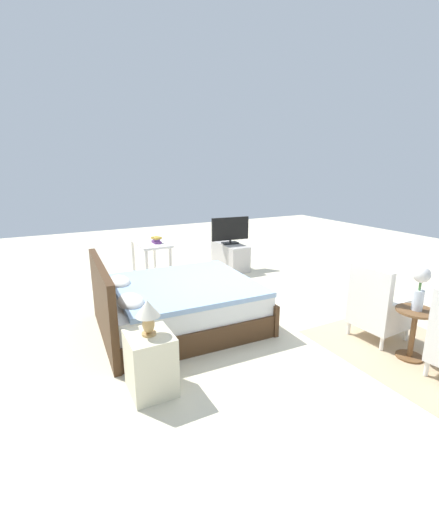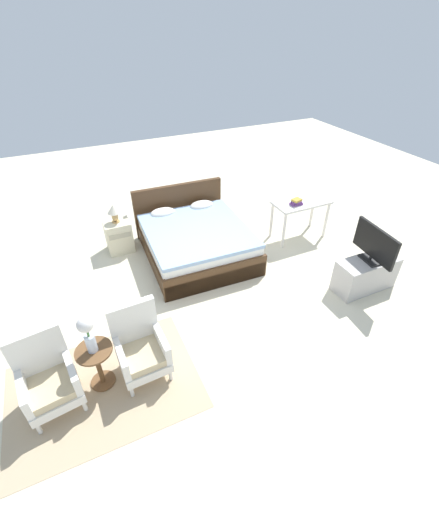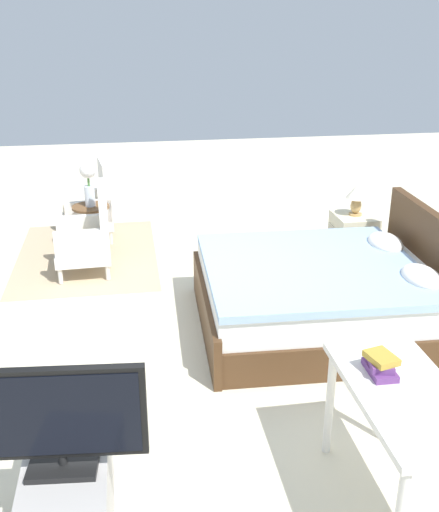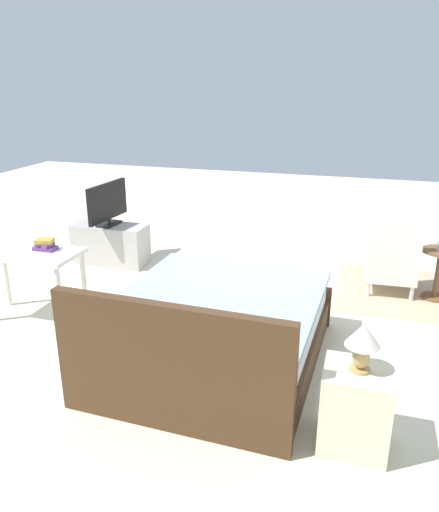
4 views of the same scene
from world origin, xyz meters
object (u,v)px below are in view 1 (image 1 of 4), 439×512
Objects in this scene: table_lamp at (148,312)px; side_table at (414,328)px; flower_vase at (420,284)px; tv_stand at (230,256)px; book_stack at (156,240)px; tv_flatscreen at (230,230)px; bed at (176,304)px; armchair_by_window_right at (376,309)px; nightstand at (151,363)px; vanity_desk at (150,248)px.

side_table is at bearing -105.86° from table_lamp.
table_lamp is (0.76, 2.68, -0.07)m from flower_vase.
tv_stand is 1.72m from book_stack.
table_lamp is 4.17m from tv_flatscreen.
armchair_by_window_right is (-1.46, -2.01, 0.08)m from bed.
bed is at bearing -30.39° from nightstand.
side_table is 1.72× the size of table_lamp.
book_stack is (-0.17, -0.07, 0.16)m from vanity_desk.
armchair_by_window_right reaches higher than tv_stand.
side_table is at bearing -45.00° from flower_vase.
book_stack is at bearing -18.87° from nightstand.
vanity_desk is 4.78× the size of book_stack.
vanity_desk is (3.94, 1.72, -0.23)m from flower_vase.
tv_stand is at bearing -82.58° from book_stack.
tv_flatscreen is (3.98, 0.03, 0.45)m from side_table.
book_stack is at bearing -158.72° from vanity_desk.
bed is 2.21× the size of armchair_by_window_right.
armchair_by_window_right is 2.72m from nightstand.
side_table is at bearing -156.41° from vanity_desk.
flower_vase reaches higher than bed.
book_stack is at bearing 97.50° from tv_flatscreen.
bed is 2.53× the size of tv_flatscreen.
nightstand is (0.27, 2.70, -0.10)m from armchair_by_window_right.
flower_vase is (-0.00, 0.00, 0.50)m from side_table.
armchair_by_window_right is at bearing -153.21° from vanity_desk.
table_lamp reaches higher than nightstand.
table_lamp reaches higher than side_table.
tv_stand is at bearing 174.87° from tv_flatscreen.
nightstand is 3.33m from vanity_desk.
tv_flatscreen is at bearing -39.48° from table_lamp.
bed reaches higher than table_lamp.
side_table is (-0.49, 0.02, -0.03)m from armchair_by_window_right.
bed reaches higher than side_table.
bed is 2.48m from armchair_by_window_right.
armchair_by_window_right is 2.79× the size of table_lamp.
flower_vase is 0.46× the size of vanity_desk.
vanity_desk is at bearing 91.41° from tv_flatscreen.
book_stack reaches higher than side_table.
bed is 4.27× the size of flower_vase.
table_lamp is (0.27, 2.70, 0.41)m from armchair_by_window_right.
side_table is (-1.94, -1.98, 0.06)m from bed.
table_lamp is (-1.18, 0.69, 0.49)m from bed.
tv_stand is 1.19× the size of tv_flatscreen.
nightstand is 4.20m from tv_flatscreen.
side_table is 0.59× the size of tv_stand.
flower_vase is at bearing -179.58° from tv_stand.
flower_vase is 0.50× the size of tv_stand.
armchair_by_window_right is 0.88× the size of vanity_desk.
flower_vase is (-0.49, 0.02, 0.48)m from armchair_by_window_right.
bed is 1.91m from book_stack.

